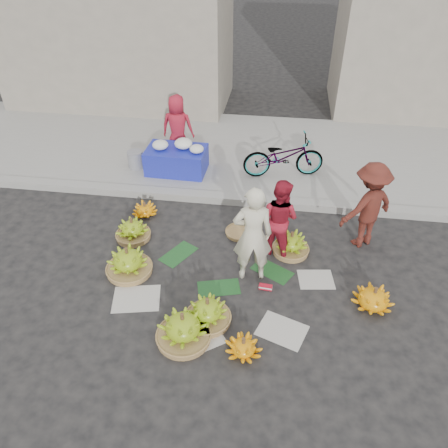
# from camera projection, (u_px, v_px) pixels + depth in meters

# --- Properties ---
(ground) EXTENTS (80.00, 80.00, 0.00)m
(ground) POSITION_uv_depth(u_px,v_px,m) (227.00, 280.00, 6.92)
(ground) COLOR black
(ground) RESTS_ON ground
(curb) EXTENTS (40.00, 0.25, 0.15)m
(curb) POSITION_uv_depth(u_px,v_px,m) (242.00, 200.00, 8.62)
(curb) COLOR gray
(curb) RESTS_ON ground
(sidewalk) EXTENTS (40.00, 4.00, 0.12)m
(sidewalk) POSITION_uv_depth(u_px,v_px,m) (251.00, 152.00, 10.30)
(sidewalk) COLOR gray
(sidewalk) RESTS_ON ground
(building_left) EXTENTS (6.00, 3.00, 4.00)m
(building_left) POSITION_uv_depth(u_px,v_px,m) (117.00, 29.00, 11.89)
(building_left) COLOR gray
(building_left) RESTS_ON sidewalk
(building_right) EXTENTS (5.00, 3.00, 5.00)m
(building_right) POSITION_uv_depth(u_px,v_px,m) (444.00, 15.00, 11.04)
(building_right) COLOR gray
(building_right) RESTS_ON sidewalk
(newspaper_scatter) EXTENTS (3.20, 1.80, 0.00)m
(newspaper_scatter) POSITION_uv_depth(u_px,v_px,m) (219.00, 318.00, 6.29)
(newspaper_scatter) COLOR beige
(newspaper_scatter) RESTS_ON ground
(banana_leaves) EXTENTS (2.00, 1.00, 0.00)m
(banana_leaves) POSITION_uv_depth(u_px,v_px,m) (222.00, 270.00, 7.09)
(banana_leaves) COLOR #16431D
(banana_leaves) RESTS_ON ground
(banana_bunch_0) EXTENTS (0.75, 0.75, 0.49)m
(banana_bunch_0) POSITION_uv_depth(u_px,v_px,m) (128.00, 261.00, 6.95)
(banana_bunch_0) COLOR olive
(banana_bunch_0) RESTS_ON ground
(banana_bunch_1) EXTENTS (0.71, 0.71, 0.45)m
(banana_bunch_1) POSITION_uv_depth(u_px,v_px,m) (208.00, 312.00, 6.13)
(banana_bunch_1) COLOR olive
(banana_bunch_1) RESTS_ON ground
(banana_bunch_2) EXTENTS (0.87, 0.87, 0.50)m
(banana_bunch_2) POSITION_uv_depth(u_px,v_px,m) (183.00, 328.00, 5.86)
(banana_bunch_2) COLOR olive
(banana_bunch_2) RESTS_ON ground
(banana_bunch_3) EXTENTS (0.49, 0.49, 0.29)m
(banana_bunch_3) POSITION_uv_depth(u_px,v_px,m) (243.00, 347.00, 5.74)
(banana_bunch_3) COLOR #F29F0C
(banana_bunch_3) RESTS_ON ground
(banana_bunch_4) EXTENTS (0.68, 0.68, 0.38)m
(banana_bunch_4) POSITION_uv_depth(u_px,v_px,m) (373.00, 298.00, 6.37)
(banana_bunch_4) COLOR #F29F0C
(banana_bunch_4) RESTS_ON ground
(banana_bunch_5) EXTENTS (0.60, 0.60, 0.43)m
(banana_bunch_5) POSITION_uv_depth(u_px,v_px,m) (291.00, 244.00, 7.36)
(banana_bunch_5) COLOR olive
(banana_bunch_5) RESTS_ON ground
(banana_bunch_6) EXTENTS (0.60, 0.60, 0.42)m
(banana_bunch_6) POSITION_uv_depth(u_px,v_px,m) (133.00, 230.00, 7.68)
(banana_bunch_6) COLOR olive
(banana_bunch_6) RESTS_ON ground
(banana_bunch_7) EXTENTS (0.51, 0.51, 0.29)m
(banana_bunch_7) POSITION_uv_depth(u_px,v_px,m) (145.00, 210.00, 8.27)
(banana_bunch_7) COLOR #F29F0C
(banana_bunch_7) RESTS_ON ground
(basket_spare) EXTENTS (0.56, 0.56, 0.06)m
(basket_spare) POSITION_uv_depth(u_px,v_px,m) (240.00, 232.00, 7.86)
(basket_spare) COLOR olive
(basket_spare) RESTS_ON ground
(incense_stack) EXTENTS (0.21, 0.08, 0.08)m
(incense_stack) POSITION_uv_depth(u_px,v_px,m) (266.00, 287.00, 6.72)
(incense_stack) COLOR red
(incense_stack) RESTS_ON ground
(vendor_cream) EXTENTS (0.66, 0.48, 1.65)m
(vendor_cream) POSITION_uv_depth(u_px,v_px,m) (253.00, 235.00, 6.51)
(vendor_cream) COLOR beige
(vendor_cream) RESTS_ON ground
(vendor_red) EXTENTS (0.85, 0.79, 1.40)m
(vendor_red) POSITION_uv_depth(u_px,v_px,m) (279.00, 218.00, 7.07)
(vendor_red) COLOR #B51B2C
(vendor_red) RESTS_ON ground
(man_striped) EXTENTS (1.16, 1.04, 1.56)m
(man_striped) POSITION_uv_depth(u_px,v_px,m) (368.00, 206.00, 7.21)
(man_striped) COLOR maroon
(man_striped) RESTS_ON ground
(flower_table) EXTENTS (1.27, 0.82, 0.73)m
(flower_table) POSITION_uv_depth(u_px,v_px,m) (177.00, 158.00, 9.28)
(flower_table) COLOR #181FA0
(flower_table) RESTS_ON sidewalk
(grey_bucket) EXTENTS (0.34, 0.34, 0.38)m
(grey_bucket) POSITION_uv_depth(u_px,v_px,m) (136.00, 159.00, 9.47)
(grey_bucket) COLOR gray
(grey_bucket) RESTS_ON sidewalk
(flower_vendor) EXTENTS (0.71, 0.47, 1.44)m
(flower_vendor) POSITION_uv_depth(u_px,v_px,m) (178.00, 127.00, 9.55)
(flower_vendor) COLOR #B51B2C
(flower_vendor) RESTS_ON sidewalk
(bicycle) EXTENTS (0.94, 1.77, 0.89)m
(bicycle) POSITION_uv_depth(u_px,v_px,m) (284.00, 156.00, 9.05)
(bicycle) COLOR gray
(bicycle) RESTS_ON sidewalk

